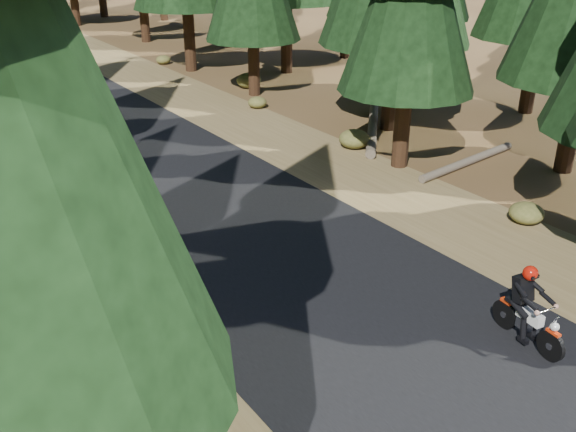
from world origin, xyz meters
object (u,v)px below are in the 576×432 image
at_px(rider_lead, 529,319).
at_px(rider_follow, 146,221).
at_px(log_far, 468,161).
at_px(log_near, 373,128).

height_order(rider_lead, rider_follow, rider_follow).
xyz_separation_m(log_far, rider_lead, (-6.02, -6.52, 0.36)).
height_order(log_near, rider_follow, rider_follow).
relative_size(log_far, rider_lead, 2.65).
bearing_deg(rider_follow, log_near, -148.26).
relative_size(rider_lead, rider_follow, 0.90).
bearing_deg(log_near, log_far, -134.52).
bearing_deg(log_near, rider_lead, -166.15).
relative_size(log_near, rider_lead, 3.30).
distance_m(log_near, log_far, 4.04).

